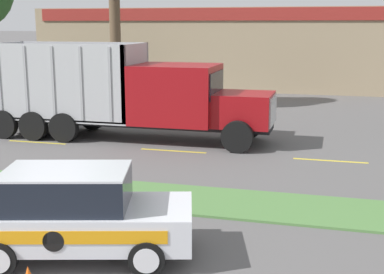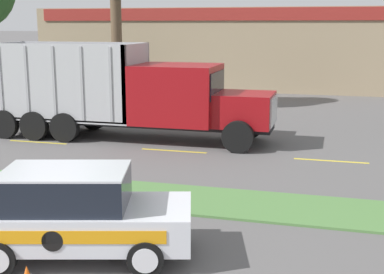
# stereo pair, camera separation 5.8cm
# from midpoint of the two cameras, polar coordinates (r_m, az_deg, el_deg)

# --- Properties ---
(grass_verge) EXTENTS (120.00, 2.19, 0.06)m
(grass_verge) POSITION_cam_midpoint_polar(r_m,az_deg,el_deg) (13.81, -2.31, -6.51)
(grass_verge) COLOR #517F42
(grass_verge) RESTS_ON ground_plane
(centre_line_3) EXTENTS (2.40, 0.14, 0.01)m
(centre_line_3) POSITION_cam_midpoint_polar(r_m,az_deg,el_deg) (21.12, -16.26, -0.54)
(centre_line_3) COLOR yellow
(centre_line_3) RESTS_ON ground_plane
(centre_line_4) EXTENTS (2.40, 0.14, 0.01)m
(centre_line_4) POSITION_cam_midpoint_polar(r_m,az_deg,el_deg) (18.93, -2.11, -1.48)
(centre_line_4) COLOR yellow
(centre_line_4) RESTS_ON ground_plane
(centre_line_5) EXTENTS (2.40, 0.14, 0.01)m
(centre_line_5) POSITION_cam_midpoint_polar(r_m,az_deg,el_deg) (18.14, 14.45, -2.46)
(centre_line_5) COLOR yellow
(centre_line_5) RESTS_ON ground_plane
(dump_truck_lead) EXTENTS (10.97, 2.85, 3.68)m
(dump_truck_lead) POSITION_cam_midpoint_polar(r_m,az_deg,el_deg) (20.60, -4.79, 4.13)
(dump_truck_lead) COLOR black
(dump_truck_lead) RESTS_ON ground_plane
(rally_car) EXTENTS (4.53, 2.80, 1.77)m
(rally_car) POSITION_cam_midpoint_polar(r_m,az_deg,el_deg) (10.51, -12.36, -7.91)
(rally_car) COLOR silver
(rally_car) RESTS_ON ground_plane
(store_building_backdrop) EXTENTS (24.40, 12.10, 5.47)m
(store_building_backdrop) POSITION_cam_midpoint_polar(r_m,az_deg,el_deg) (41.48, 3.07, 9.65)
(store_building_backdrop) COLOR #9E896B
(store_building_backdrop) RESTS_ON ground_plane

